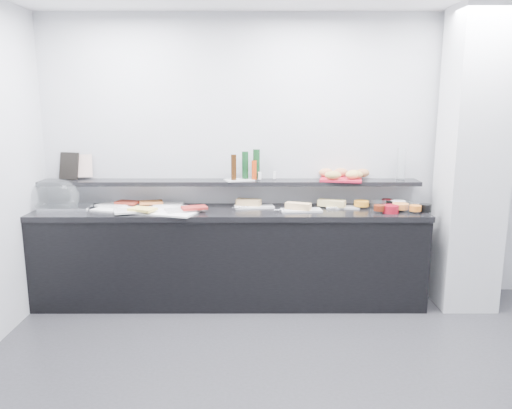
{
  "coord_description": "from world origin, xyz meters",
  "views": [
    {
      "loc": [
        -0.46,
        -2.83,
        1.86
      ],
      "look_at": [
        -0.45,
        1.45,
        1.0
      ],
      "focal_mm": 35.0,
      "sensor_mm": 36.0,
      "label": 1
    }
  ],
  "objects_px": {
    "sandwich_plate_mid": "(301,210)",
    "framed_print": "(69,166)",
    "cloche_base": "(67,208)",
    "carafe": "(401,164)",
    "condiment_tray": "(239,180)",
    "bread_tray": "(341,180)"
  },
  "relations": [
    {
      "from": "condiment_tray",
      "to": "bread_tray",
      "type": "relative_size",
      "value": 0.68
    },
    {
      "from": "sandwich_plate_mid",
      "to": "bread_tray",
      "type": "distance_m",
      "value": 0.51
    },
    {
      "from": "cloche_base",
      "to": "carafe",
      "type": "xyz_separation_m",
      "value": [
        3.14,
        0.21,
        0.38
      ]
    },
    {
      "from": "condiment_tray",
      "to": "bread_tray",
      "type": "bearing_deg",
      "value": -21.12
    },
    {
      "from": "condiment_tray",
      "to": "framed_print",
      "type": "bearing_deg",
      "value": 156.46
    },
    {
      "from": "sandwich_plate_mid",
      "to": "framed_print",
      "type": "distance_m",
      "value": 2.26
    },
    {
      "from": "carafe",
      "to": "condiment_tray",
      "type": "bearing_deg",
      "value": -178.47
    },
    {
      "from": "bread_tray",
      "to": "carafe",
      "type": "relative_size",
      "value": 1.29
    },
    {
      "from": "sandwich_plate_mid",
      "to": "framed_print",
      "type": "bearing_deg",
      "value": 167.67
    },
    {
      "from": "framed_print",
      "to": "cloche_base",
      "type": "bearing_deg",
      "value": -63.15
    },
    {
      "from": "condiment_tray",
      "to": "bread_tray",
      "type": "height_order",
      "value": "bread_tray"
    },
    {
      "from": "cloche_base",
      "to": "framed_print",
      "type": "distance_m",
      "value": 0.44
    },
    {
      "from": "cloche_base",
      "to": "carafe",
      "type": "distance_m",
      "value": 3.17
    },
    {
      "from": "bread_tray",
      "to": "carafe",
      "type": "bearing_deg",
      "value": 15.7
    },
    {
      "from": "condiment_tray",
      "to": "bread_tray",
      "type": "xyz_separation_m",
      "value": [
        0.97,
        -0.0,
        0.0
      ]
    },
    {
      "from": "condiment_tray",
      "to": "bread_tray",
      "type": "distance_m",
      "value": 0.97
    },
    {
      "from": "sandwich_plate_mid",
      "to": "framed_print",
      "type": "xyz_separation_m",
      "value": [
        -2.21,
        0.29,
        0.37
      ]
    },
    {
      "from": "sandwich_plate_mid",
      "to": "condiment_tray",
      "type": "xyz_separation_m",
      "value": [
        -0.57,
        0.22,
        0.25
      ]
    },
    {
      "from": "bread_tray",
      "to": "carafe",
      "type": "distance_m",
      "value": 0.6
    },
    {
      "from": "framed_print",
      "to": "carafe",
      "type": "xyz_separation_m",
      "value": [
        3.18,
        -0.04,
        0.02
      ]
    },
    {
      "from": "cloche_base",
      "to": "bread_tray",
      "type": "relative_size",
      "value": 1.14
    },
    {
      "from": "sandwich_plate_mid",
      "to": "bread_tray",
      "type": "height_order",
      "value": "bread_tray"
    }
  ]
}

